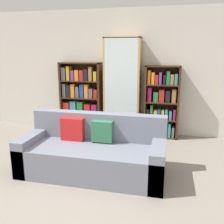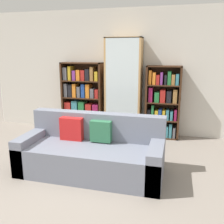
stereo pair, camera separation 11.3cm
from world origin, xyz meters
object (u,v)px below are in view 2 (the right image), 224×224
Objects in this scene: bookshelf_right at (162,104)px; wine_bottle at (146,135)px; display_cabinet at (124,88)px; couch at (92,153)px; bookshelf_left at (82,99)px.

wine_bottle is (-0.28, -0.42, -0.58)m from bookshelf_right.
bookshelf_right is (0.84, 0.02, -0.30)m from display_cabinet.
bookshelf_right is at bearing 64.42° from couch.
bookshelf_left is 4.21× the size of wine_bottle.
bookshelf_left reaches higher than couch.
wine_bottle is (1.52, -0.42, -0.60)m from bookshelf_left.
bookshelf_right is at bearing 56.22° from wine_bottle.
display_cabinet is 0.89m from bookshelf_right.
display_cabinet is (0.08, 1.90, 0.73)m from couch.
bookshelf_left is 1.80m from bookshelf_right.
wine_bottle is at bearing -36.03° from display_cabinet.
display_cabinet is 5.61× the size of wine_bottle.
wine_bottle is at bearing -123.78° from bookshelf_right.
display_cabinet is 1.12m from wine_bottle.
couch is 5.73× the size of wine_bottle.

